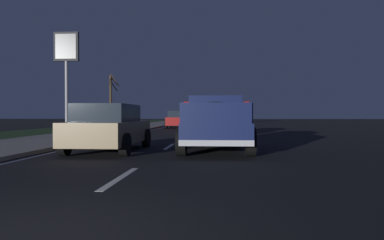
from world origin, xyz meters
TOP-DOWN VIEW (x-y plane):
  - ground at (27.00, 0.00)m, footprint 144.00×144.00m
  - sidewalk_shoulder at (27.00, 5.70)m, footprint 108.00×4.00m
  - grass_verge at (27.00, 10.70)m, footprint 108.00×6.00m
  - lane_markings at (29.07, 2.55)m, footprint 108.00×3.54m
  - pickup_truck at (9.08, -1.75)m, footprint 5.46×2.35m
  - sedan_red at (28.43, 1.76)m, footprint 4.42×2.05m
  - sedan_tan at (8.35, 1.72)m, footprint 4.40×2.03m
  - sedan_black at (18.44, -1.91)m, footprint 4.43×2.07m
  - gas_price_sign at (22.88, 9.66)m, footprint 0.27×1.90m
  - bare_tree_far at (35.68, 10.23)m, footprint 2.37×0.96m

SIDE VIEW (x-z plane):
  - ground at x=27.00m, z-range 0.00..0.00m
  - grass_verge at x=27.00m, z-range 0.00..0.01m
  - lane_markings at x=29.07m, z-range 0.00..0.01m
  - sidewalk_shoulder at x=27.00m, z-range 0.00..0.12m
  - sedan_red at x=28.43m, z-range 0.01..1.55m
  - sedan_tan at x=8.35m, z-range 0.01..1.55m
  - sedan_black at x=18.44m, z-range 0.01..1.55m
  - pickup_truck at x=9.08m, z-range 0.05..1.92m
  - bare_tree_far at x=35.68m, z-range 0.12..5.97m
  - gas_price_sign at x=22.88m, z-range 1.90..9.37m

